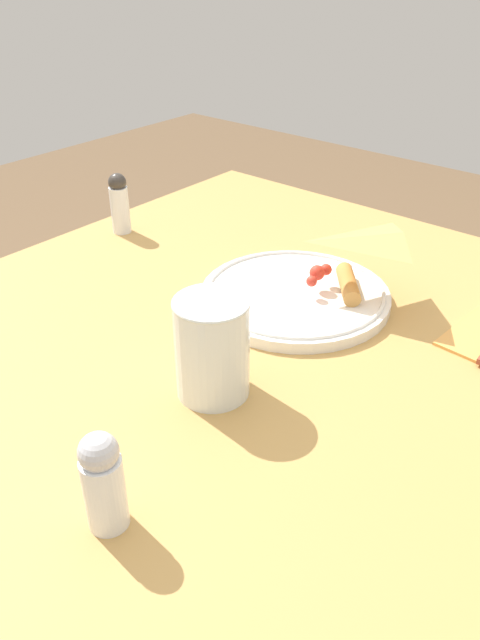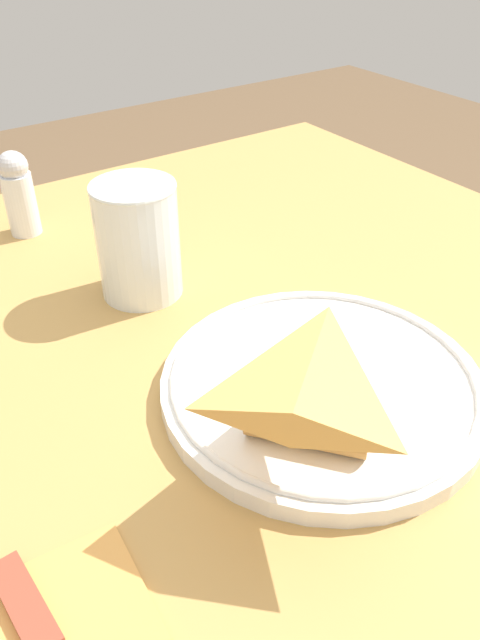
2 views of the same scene
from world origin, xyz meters
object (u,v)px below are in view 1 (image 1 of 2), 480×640
Objects in this scene: milk_glass at (212,352)px; pepper_shaker at (119,203)px; dining_table at (253,389)px; salt_shaker at (103,481)px; plate_pizza at (297,293)px.

milk_glass is 0.49m from pepper_shaker.
dining_table is at bearing -103.99° from pepper_shaker.
salt_shaker is 0.65m from pepper_shaker.
salt_shaker is at bearing -132.04° from pepper_shaker.
dining_table is 0.39m from salt_shaker.
milk_glass reaches higher than plate_pizza.
pepper_shaker is at bearing 76.01° from dining_table.
pepper_shaker is (0.00, 0.38, 0.04)m from plate_pizza.
plate_pizza is 0.24m from milk_glass.
dining_table is 0.15m from plate_pizza.
pepper_shaker is (0.43, 0.48, 0.00)m from salt_shaker.
salt_shaker is 0.97× the size of pepper_shaker.
plate_pizza is 0.38m from pepper_shaker.
dining_table is 8.95× the size of pepper_shaker.
milk_glass reaches higher than dining_table.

